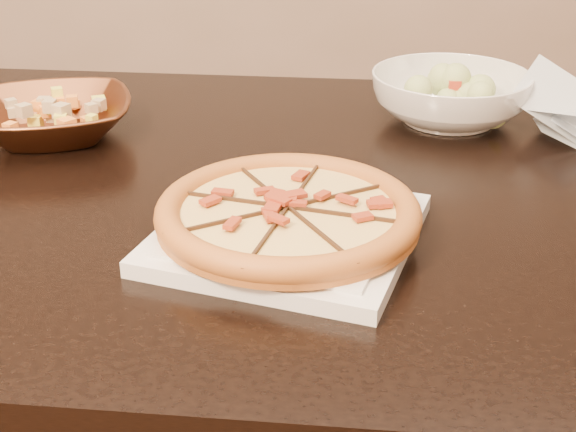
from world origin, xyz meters
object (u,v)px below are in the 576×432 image
at_px(pizza, 288,213).
at_px(salad_bowl, 450,97).
at_px(dining_table, 217,245).
at_px(plate, 288,232).
at_px(bronze_bowl, 52,119).

distance_m(pizza, salad_bowl, 0.46).
height_order(dining_table, plate, plate).
distance_m(plate, salad_bowl, 0.46).
bearing_deg(pizza, bronze_bowl, 134.91).
relative_size(pizza, bronze_bowl, 1.25).
xyz_separation_m(plate, bronze_bowl, (-0.33, 0.33, 0.02)).
bearing_deg(pizza, salad_bowl, 56.12).
xyz_separation_m(plate, salad_bowl, (0.26, 0.38, 0.03)).
relative_size(plate, salad_bowl, 1.43).
bearing_deg(bronze_bowl, salad_bowl, 5.02).
relative_size(dining_table, pizza, 5.35).
relative_size(plate, pizza, 1.19).
bearing_deg(salad_bowl, plate, -123.87).
xyz_separation_m(dining_table, salad_bowl, (0.35, 0.20, 0.14)).
relative_size(dining_table, bronze_bowl, 6.70).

